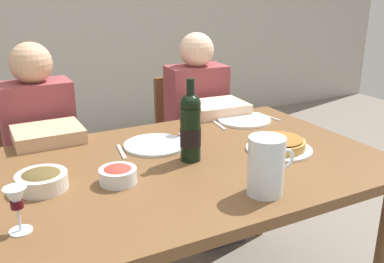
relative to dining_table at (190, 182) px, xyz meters
The scene contains 18 objects.
dining_table is the anchor object (origin of this frame).
wine_bottle 0.23m from the dining_table, 51.15° to the left, with size 0.08×0.08×0.32m.
water_pitcher 0.41m from the dining_table, 76.02° to the right, with size 0.17×0.12×0.19m.
baked_tart 0.40m from the dining_table, 11.15° to the right, with size 0.27×0.27×0.06m.
salad_bowl 0.34m from the dining_table, 169.04° to the right, with size 0.13×0.13×0.06m.
olive_bowl 0.57m from the dining_table, behind, with size 0.17×0.17×0.07m.
wine_glass_left_diner 0.71m from the dining_table, 160.42° to the right, with size 0.06×0.06×0.13m.
wine_glass_right_diner 0.36m from the dining_table, 64.99° to the left, with size 0.06×0.06×0.14m.
dinner_plate_left_setting 0.24m from the dining_table, 105.94° to the left, with size 0.27×0.27×0.01m, color silver.
dinner_plate_right_setting 0.59m from the dining_table, 34.47° to the left, with size 0.27×0.27×0.01m, color white.
fork_left_setting 0.31m from the dining_table, 135.18° to the left, with size 0.16×0.01×0.01m, color silver.
knife_left_setting 0.25m from the dining_table, 66.48° to the left, with size 0.18×0.01×0.01m, color silver.
knife_right_setting 0.72m from the dining_table, 27.59° to the left, with size 0.18×0.01×0.01m, color silver.
spoon_right_setting 0.47m from the dining_table, 45.01° to the left, with size 0.16×0.01×0.01m, color silver.
chair_left 1.01m from the dining_table, 116.83° to the left, with size 0.40×0.40×0.87m.
diner_left 0.80m from the dining_table, 124.52° to the left, with size 0.34×0.50×1.16m.
chair_right 1.03m from the dining_table, 63.34° to the left, with size 0.43×0.43×0.87m.
diner_right 0.81m from the dining_table, 56.66° to the left, with size 0.36×0.52×1.16m.
Camera 1 is at (-0.70, -1.36, 1.40)m, focal length 39.70 mm.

